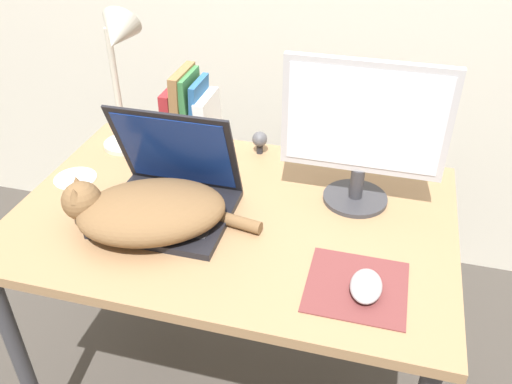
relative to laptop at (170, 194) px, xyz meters
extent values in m
cube|color=#93704C|center=(0.16, 0.04, -0.07)|extent=(1.13, 0.75, 0.03)
cylinder|color=#38383D|center=(-0.36, -0.29, -0.43)|extent=(0.04, 0.04, 0.70)
cylinder|color=#38383D|center=(-0.36, 0.36, -0.43)|extent=(0.04, 0.04, 0.70)
cylinder|color=#38383D|center=(0.67, 0.36, -0.43)|extent=(0.04, 0.04, 0.70)
cube|color=black|center=(0.00, -0.03, -0.04)|extent=(0.32, 0.28, 0.02)
cube|color=#28282D|center=(0.00, -0.04, -0.03)|extent=(0.26, 0.14, 0.00)
cube|color=black|center=(0.00, 0.06, 0.09)|extent=(0.32, 0.11, 0.26)
cube|color=navy|center=(0.00, 0.06, 0.09)|extent=(0.29, 0.09, 0.23)
ellipsoid|color=brown|center=(-0.01, -0.08, 0.00)|extent=(0.43, 0.37, 0.11)
sphere|color=brown|center=(-0.18, -0.12, 0.03)|extent=(0.10, 0.10, 0.10)
cone|color=brown|center=(-0.20, -0.10, 0.06)|extent=(0.04, 0.04, 0.03)
cone|color=brown|center=(-0.17, -0.15, 0.06)|extent=(0.04, 0.04, 0.03)
cylinder|color=brown|center=(0.18, -0.02, -0.03)|extent=(0.14, 0.06, 0.03)
cylinder|color=#333338|center=(0.46, 0.17, -0.05)|extent=(0.17, 0.17, 0.01)
cylinder|color=#333338|center=(0.46, 0.17, 0.00)|extent=(0.04, 0.04, 0.09)
cube|color=#B2B2B7|center=(0.46, 0.17, 0.19)|extent=(0.41, 0.02, 0.29)
cube|color=silver|center=(0.46, 0.16, 0.19)|extent=(0.38, 0.00, 0.26)
cube|color=brown|center=(0.50, -0.16, -0.05)|extent=(0.22, 0.21, 0.00)
ellipsoid|color=#99999E|center=(0.52, -0.17, -0.03)|extent=(0.07, 0.11, 0.03)
cube|color=maroon|center=(-0.11, 0.32, 0.05)|extent=(0.03, 0.14, 0.20)
cube|color=olive|center=(-0.08, 0.32, 0.08)|extent=(0.04, 0.15, 0.26)
cube|color=#387A42|center=(-0.06, 0.32, 0.07)|extent=(0.03, 0.14, 0.25)
cube|color=#285B93|center=(-0.03, 0.32, 0.06)|extent=(0.03, 0.13, 0.23)
cube|color=white|center=(0.00, 0.32, 0.04)|extent=(0.04, 0.14, 0.18)
cylinder|color=beige|center=(-0.27, 0.28, -0.05)|extent=(0.13, 0.13, 0.01)
cylinder|color=beige|center=(-0.27, 0.28, 0.14)|extent=(0.02, 0.02, 0.36)
cone|color=beige|center=(-0.22, 0.24, 0.32)|extent=(0.11, 0.13, 0.14)
cylinder|color=#232328|center=(0.15, 0.35, -0.04)|extent=(0.02, 0.02, 0.02)
sphere|color=#4C4C51|center=(0.15, 0.35, 0.00)|extent=(0.05, 0.05, 0.05)
cylinder|color=silver|center=(-0.33, 0.07, -0.05)|extent=(0.12, 0.12, 0.00)
camera|label=1|loc=(0.51, -1.05, 0.79)|focal=38.00mm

